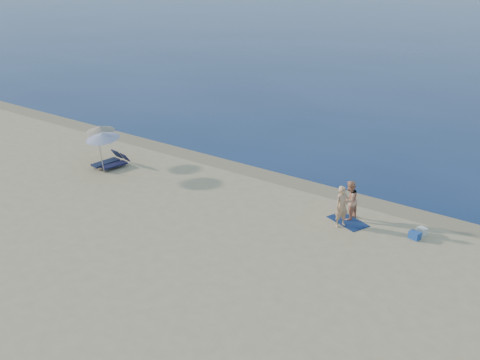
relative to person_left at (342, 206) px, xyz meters
The scene contains 10 objects.
wet_sand_strip 5.29m from the person_left, 142.55° to the left, with size 240.00×1.60×0.00m, color #847254.
person_left is the anchor object (origin of this frame).
person_right 0.85m from the person_left, 92.75° to the left, with size 0.92×0.72×1.89m, color tan.
beach_towel 1.11m from the person_left, 81.96° to the left, with size 1.83×1.02×0.03m, color #0E1E48.
white_bag 3.63m from the person_left, 21.93° to the left, with size 0.38×0.33×0.33m, color silver.
blue_cooler 3.35m from the person_left, 13.66° to the left, with size 0.47×0.33×0.33m, color #1D47A0.
umbrella_near 13.72m from the person_left, behind, with size 2.24×2.26×2.40m.
umbrella_far 15.12m from the person_left, behind, with size 1.63×1.65×2.16m.
lounger_left 14.19m from the person_left, behind, with size 0.81×1.88×0.80m.
lounger_right 13.57m from the person_left, behind, with size 0.87×1.71×0.72m.
Camera 1 is at (14.59, -6.17, 12.45)m, focal length 45.00 mm.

